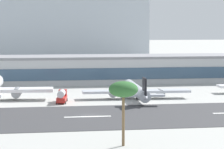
{
  "coord_description": "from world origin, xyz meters",
  "views": [
    {
      "loc": [
        -14.09,
        -132.93,
        23.23
      ],
      "look_at": [
        10.91,
        32.88,
        7.52
      ],
      "focal_mm": 83.76,
      "sensor_mm": 36.0,
      "label": 1
    }
  ],
  "objects_px": {
    "terminal_building": "(113,69)",
    "airliner_black_tail_gate_1": "(137,91)",
    "distant_hotel_block": "(74,31)",
    "palm_tree_2": "(123,90)",
    "service_fuel_truck_1": "(62,96)"
  },
  "relations": [
    {
      "from": "terminal_building",
      "to": "airliner_black_tail_gate_1",
      "type": "distance_m",
      "value": 49.74
    },
    {
      "from": "terminal_building",
      "to": "distant_hotel_block",
      "type": "bearing_deg",
      "value": 92.88
    },
    {
      "from": "palm_tree_2",
      "to": "service_fuel_truck_1",
      "type": "bearing_deg",
      "value": 98.38
    },
    {
      "from": "terminal_building",
      "to": "airliner_black_tail_gate_1",
      "type": "height_order",
      "value": "terminal_building"
    },
    {
      "from": "airliner_black_tail_gate_1",
      "to": "terminal_building",
      "type": "bearing_deg",
      "value": 2.3
    },
    {
      "from": "terminal_building",
      "to": "service_fuel_truck_1",
      "type": "xyz_separation_m",
      "value": [
        -24.09,
        -54.3,
        -3.5
      ]
    },
    {
      "from": "service_fuel_truck_1",
      "to": "palm_tree_2",
      "type": "relative_size",
      "value": 0.7
    },
    {
      "from": "airliner_black_tail_gate_1",
      "to": "palm_tree_2",
      "type": "distance_m",
      "value": 65.94
    },
    {
      "from": "distant_hotel_block",
      "to": "palm_tree_2",
      "type": "distance_m",
      "value": 241.78
    },
    {
      "from": "terminal_building",
      "to": "palm_tree_2",
      "type": "distance_m",
      "value": 114.42
    },
    {
      "from": "service_fuel_truck_1",
      "to": "airliner_black_tail_gate_1",
      "type": "bearing_deg",
      "value": -70.58
    },
    {
      "from": "distant_hotel_block",
      "to": "service_fuel_truck_1",
      "type": "bearing_deg",
      "value": -95.52
    },
    {
      "from": "palm_tree_2",
      "to": "distant_hotel_block",
      "type": "bearing_deg",
      "value": 87.87
    },
    {
      "from": "service_fuel_truck_1",
      "to": "palm_tree_2",
      "type": "distance_m",
      "value": 60.25
    },
    {
      "from": "airliner_black_tail_gate_1",
      "to": "palm_tree_2",
      "type": "height_order",
      "value": "palm_tree_2"
    }
  ]
}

